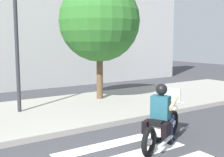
{
  "coord_description": "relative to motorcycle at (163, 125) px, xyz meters",
  "views": [
    {
      "loc": [
        -2.02,
        -3.66,
        2.35
      ],
      "look_at": [
        2.56,
        3.24,
        1.28
      ],
      "focal_mm": 45.38,
      "sensor_mm": 36.0,
      "label": 1
    }
  ],
  "objects": [
    {
      "name": "sidewalk",
      "position": [
        -2.44,
        3.95,
        -0.38
      ],
      "size": [
        24.0,
        4.4,
        0.15
      ],
      "primitive_type": "cube",
      "color": "gray",
      "rests_on": "ground"
    },
    {
      "name": "crosswalk_stripe_3",
      "position": [
        -1.02,
        -0.15,
        -0.45
      ],
      "size": [
        2.8,
        0.4,
        0.01
      ],
      "primitive_type": "cube",
      "color": "white",
      "rests_on": "ground"
    },
    {
      "name": "crosswalk_stripe_4",
      "position": [
        -1.02,
        0.65,
        -0.45
      ],
      "size": [
        2.8,
        0.4,
        0.01
      ],
      "primitive_type": "cube",
      "color": "white",
      "rests_on": "ground"
    },
    {
      "name": "motorcycle",
      "position": [
        0.0,
        0.0,
        0.0
      ],
      "size": [
        2.06,
        1.14,
        1.22
      ],
      "color": "black",
      "rests_on": "ground"
    },
    {
      "name": "rider",
      "position": [
        -0.07,
        -0.03,
        0.37
      ],
      "size": [
        0.76,
        0.71,
        1.43
      ],
      "color": "#1E4C59",
      "rests_on": "ground"
    },
    {
      "name": "street_lamp",
      "position": [
        -2.05,
        4.35,
        2.26
      ],
      "size": [
        0.28,
        0.28,
        4.5
      ],
      "color": "#2D2D33",
      "rests_on": "ground"
    },
    {
      "name": "tree_near_rack",
      "position": [
        1.18,
        4.75,
        2.67
      ],
      "size": [
        3.09,
        3.09,
        4.68
      ],
      "color": "brown",
      "rests_on": "ground"
    }
  ]
}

